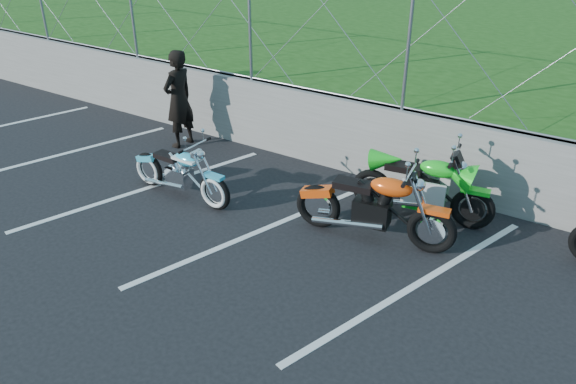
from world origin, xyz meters
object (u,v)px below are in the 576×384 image
Objects in this scene: cruiser_turquoise at (181,174)px; sportbike_green at (424,189)px; naked_orange at (376,209)px; person_standing at (179,99)px.

sportbike_green is (3.49, 1.49, 0.08)m from cruiser_turquoise.
naked_orange reaches higher than cruiser_turquoise.
naked_orange is at bearing 11.04° from cruiser_turquoise.
sportbike_green is 1.15× the size of person_standing.
person_standing is at bearing 134.02° from cruiser_turquoise.
sportbike_green reaches higher than cruiser_turquoise.
naked_orange is at bearing -117.59° from sportbike_green.
person_standing is (-1.47, 1.60, 0.53)m from cruiser_turquoise.
person_standing reaches higher than cruiser_turquoise.
sportbike_green is (0.34, 0.95, -0.01)m from naked_orange.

